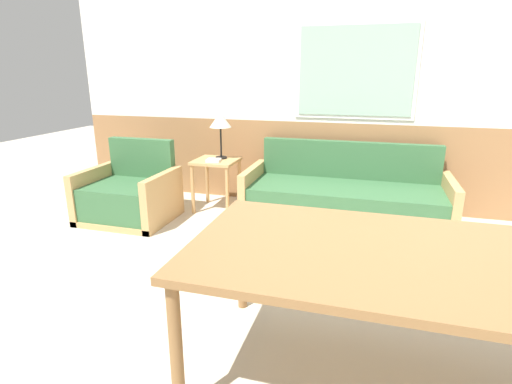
{
  "coord_description": "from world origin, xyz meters",
  "views": [
    {
      "loc": [
        0.04,
        -1.99,
        1.53
      ],
      "look_at": [
        -0.91,
        1.24,
        0.51
      ],
      "focal_mm": 28.0,
      "sensor_mm": 36.0,
      "label": 1
    }
  ],
  "objects_px": {
    "couch": "(344,199)",
    "dining_table": "(403,265)",
    "armchair": "(129,197)",
    "table_lamp": "(220,121)",
    "side_table": "(216,170)"
  },
  "relations": [
    {
      "from": "armchair",
      "to": "table_lamp",
      "type": "xyz_separation_m",
      "value": [
        0.81,
        0.64,
        0.75
      ]
    },
    {
      "from": "couch",
      "to": "dining_table",
      "type": "bearing_deg",
      "value": -79.89
    },
    {
      "from": "dining_table",
      "to": "couch",
      "type": "bearing_deg",
      "value": 100.11
    },
    {
      "from": "armchair",
      "to": "side_table",
      "type": "xyz_separation_m",
      "value": [
        0.78,
        0.56,
        0.22
      ]
    },
    {
      "from": "armchair",
      "to": "dining_table",
      "type": "height_order",
      "value": "armchair"
    },
    {
      "from": "dining_table",
      "to": "side_table",
      "type": "bearing_deg",
      "value": 128.85
    },
    {
      "from": "couch",
      "to": "armchair",
      "type": "height_order",
      "value": "armchair"
    },
    {
      "from": "armchair",
      "to": "side_table",
      "type": "height_order",
      "value": "armchair"
    },
    {
      "from": "armchair",
      "to": "side_table",
      "type": "bearing_deg",
      "value": 31.62
    },
    {
      "from": "couch",
      "to": "table_lamp",
      "type": "height_order",
      "value": "table_lamp"
    },
    {
      "from": "armchair",
      "to": "table_lamp",
      "type": "relative_size",
      "value": 1.78
    },
    {
      "from": "table_lamp",
      "to": "dining_table",
      "type": "bearing_deg",
      "value": -52.63
    },
    {
      "from": "table_lamp",
      "to": "dining_table",
      "type": "height_order",
      "value": "table_lamp"
    },
    {
      "from": "side_table",
      "to": "dining_table",
      "type": "distance_m",
      "value": 2.95
    },
    {
      "from": "table_lamp",
      "to": "dining_table",
      "type": "relative_size",
      "value": 0.26
    }
  ]
}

